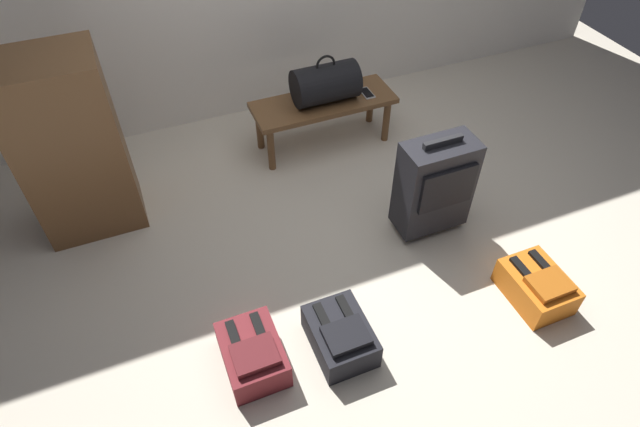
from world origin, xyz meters
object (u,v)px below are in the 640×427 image
bench (324,107)px  backpack_maroon (253,354)px  backpack_orange (537,286)px  side_cabinet (71,147)px  suitcase_upright_charcoal (435,185)px  duffel_bag_black (325,83)px  backpack_dark (340,336)px  cell_phone (367,93)px

bench → backpack_maroon: size_ratio=2.63×
backpack_orange → side_cabinet: 2.70m
suitcase_upright_charcoal → side_cabinet: side_cabinet is taller
bench → backpack_orange: (0.54, -1.72, -0.22)m
backpack_maroon → duffel_bag_black: bearing=56.3°
suitcase_upright_charcoal → backpack_dark: (-0.84, -0.57, -0.25)m
bench → duffel_bag_black: (0.01, -0.00, 0.19)m
side_cabinet → duffel_bag_black: bearing=5.6°
backpack_orange → backpack_dark: size_ratio=1.00×
bench → cell_phone: 0.32m
backpack_orange → backpack_maroon: 1.56m
bench → backpack_dark: 1.71m
backpack_maroon → backpack_dark: same height
bench → side_cabinet: (-1.62, -0.16, 0.24)m
cell_phone → backpack_orange: cell_phone is taller
bench → backpack_dark: size_ratio=2.63×
backpack_maroon → backpack_dark: 0.44m
bench → cell_phone: bearing=-6.2°
cell_phone → backpack_orange: (0.23, -1.69, -0.28)m
bench → cell_phone: (0.32, -0.03, 0.06)m
backpack_orange → side_cabinet: size_ratio=0.35×
duffel_bag_black → backpack_maroon: bearing=-123.7°
duffel_bag_black → side_cabinet: 1.64m
bench → cell_phone: cell_phone is taller
backpack_maroon → side_cabinet: (-0.61, 1.37, 0.46)m
duffel_bag_black → backpack_maroon: 1.89m
cell_phone → suitcase_upright_charcoal: suitcase_upright_charcoal is taller
backpack_orange → duffel_bag_black: bearing=107.0°
duffel_bag_black → side_cabinet: size_ratio=0.40×
backpack_dark → duffel_bag_black: bearing=70.0°
cell_phone → backpack_maroon: 2.02m
bench → suitcase_upright_charcoal: (0.27, -1.03, 0.03)m
duffel_bag_black → backpack_dark: duffel_bag_black is taller
cell_phone → side_cabinet: side_cabinet is taller
cell_phone → side_cabinet: (-1.93, -0.13, 0.18)m
duffel_bag_black → cell_phone: bearing=-6.5°
bench → duffel_bag_black: size_ratio=2.27×
backpack_orange → backpack_dark: (-1.11, 0.12, 0.00)m
backpack_maroon → suitcase_upright_charcoal: bearing=21.4°
backpack_maroon → backpack_orange: bearing=-7.0°
backpack_orange → side_cabinet: side_cabinet is taller
duffel_bag_black → backpack_orange: 1.85m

